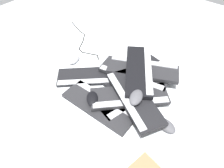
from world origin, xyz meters
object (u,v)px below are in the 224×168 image
object	(u,v)px
mouse_3	(166,125)
keyboard_8	(139,70)
keyboard_5	(134,98)
mouse_0	(92,99)
keyboard_6	(134,73)
mouse_2	(74,59)
keyboard_1	(134,73)
keyboard_7	(143,69)
keyboard_2	(92,77)
keyboard_0	(132,95)
mouse_1	(136,97)
keyboard_3	(99,105)
keyboard_4	(129,97)

from	to	relation	value
mouse_3	keyboard_8	bearing A→B (deg)	159.40
keyboard_5	mouse_0	size ratio (longest dim) A/B	4.16
keyboard_6	mouse_2	xyz separation A→B (m)	(-0.43, -0.12, -0.02)
keyboard_1	keyboard_7	world-z (taller)	keyboard_7
keyboard_8	keyboard_2	bearing A→B (deg)	-147.40
keyboard_6	keyboard_2	bearing A→B (deg)	-141.40
keyboard_0	mouse_1	world-z (taller)	mouse_1
mouse_1	mouse_2	world-z (taller)	mouse_1
keyboard_6	keyboard_7	size ratio (longest dim) A/B	1.00
keyboard_5	mouse_3	distance (m)	0.22
mouse_0	mouse_2	world-z (taller)	mouse_0
keyboard_1	keyboard_3	xyz separation A→B (m)	(-0.01, -0.34, 0.00)
keyboard_1	keyboard_8	world-z (taller)	keyboard_8
keyboard_7	mouse_1	world-z (taller)	mouse_1
keyboard_1	keyboard_6	bearing A→B (deg)	-64.45
keyboard_2	keyboard_4	distance (m)	0.30
keyboard_4	mouse_2	world-z (taller)	keyboard_4
keyboard_2	keyboard_7	bearing A→B (deg)	40.06
keyboard_2	keyboard_5	world-z (taller)	keyboard_5
mouse_1	keyboard_3	bearing A→B (deg)	-73.86
keyboard_8	mouse_1	xyz separation A→B (m)	(0.11, -0.20, 0.01)
keyboard_0	keyboard_4	distance (m)	0.05
keyboard_8	mouse_0	bearing A→B (deg)	-107.76
keyboard_5	mouse_3	xyz separation A→B (m)	(0.22, -0.01, -0.05)
keyboard_1	keyboard_7	size ratio (longest dim) A/B	1.00
mouse_2	mouse_0	bearing A→B (deg)	-137.71
mouse_0	keyboard_6	bearing A→B (deg)	-56.95
keyboard_0	keyboard_7	xyz separation A→B (m)	(-0.04, 0.17, 0.06)
keyboard_8	keyboard_1	bearing A→B (deg)	143.19
keyboard_3	keyboard_6	size ratio (longest dim) A/B	0.96
mouse_3	keyboard_0	bearing A→B (deg)	177.68
keyboard_7	keyboard_2	bearing A→B (deg)	-139.94
keyboard_5	keyboard_4	bearing A→B (deg)	159.69
keyboard_0	keyboard_3	bearing A→B (deg)	-120.57
mouse_0	mouse_3	distance (m)	0.42
keyboard_2	mouse_1	xyz separation A→B (m)	(0.36, -0.04, 0.10)
mouse_3	keyboard_6	bearing A→B (deg)	161.32
keyboard_3	mouse_0	bearing A→B (deg)	-168.63
keyboard_1	keyboard_6	distance (m)	0.05
keyboard_2	mouse_0	xyz separation A→B (m)	(0.15, -0.15, 0.04)
keyboard_6	keyboard_7	xyz separation A→B (m)	(0.04, 0.04, 0.03)
keyboard_0	keyboard_3	distance (m)	0.21
keyboard_1	mouse_1	xyz separation A→B (m)	(0.16, -0.24, 0.10)
keyboard_1	mouse_3	world-z (taller)	mouse_3
keyboard_7	mouse_1	distance (m)	0.27
mouse_0	mouse_1	world-z (taller)	mouse_1
keyboard_3	keyboard_5	bearing A→B (deg)	40.40
keyboard_8	mouse_2	bearing A→B (deg)	-166.68
keyboard_0	keyboard_2	bearing A→B (deg)	-173.28
keyboard_6	mouse_1	world-z (taller)	mouse_1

